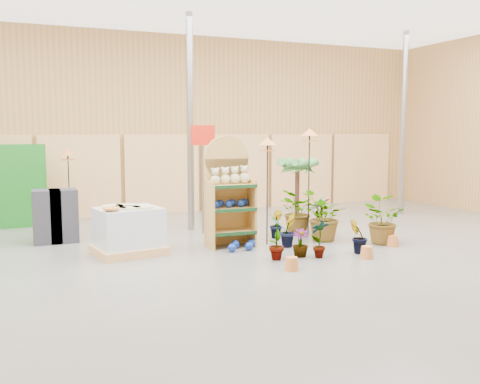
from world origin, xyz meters
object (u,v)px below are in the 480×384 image
Objects in this scene: pallet_stack at (129,231)px; bird_table_front at (267,145)px; display_shelf at (228,196)px; potted_plant_2 at (324,216)px.

bird_table_front reaches higher than pallet_stack.
display_shelf reaches higher than bird_table_front.
display_shelf is 1.02× the size of bird_table_front.
bird_table_front is (2.51, -0.18, 1.43)m from pallet_stack.
bird_table_front reaches higher than potted_plant_2.
pallet_stack is at bearing 174.59° from potted_plant_2.
bird_table_front is at bearing 171.62° from potted_plant_2.
display_shelf is 1.58× the size of pallet_stack.
pallet_stack is at bearing -177.06° from display_shelf.
pallet_stack is at bearing 175.92° from bird_table_front.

